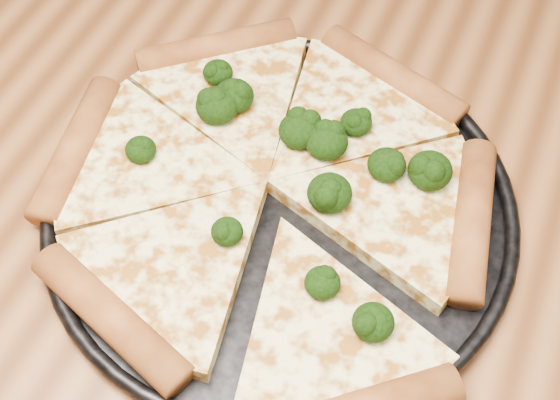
% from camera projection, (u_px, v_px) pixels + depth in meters
% --- Properties ---
extents(dining_table, '(1.20, 0.90, 0.75)m').
position_uv_depth(dining_table, '(288.00, 236.00, 0.69)').
color(dining_table, brown).
rests_on(dining_table, ground).
extents(pizza_pan, '(0.35, 0.35, 0.02)m').
position_uv_depth(pizza_pan, '(280.00, 207.00, 0.58)').
color(pizza_pan, black).
rests_on(pizza_pan, dining_table).
extents(pizza, '(0.36, 0.37, 0.03)m').
position_uv_depth(pizza, '(270.00, 189.00, 0.58)').
color(pizza, '#FFF09C').
rests_on(pizza, pizza_pan).
extents(broccoli_florets, '(0.24, 0.19, 0.03)m').
position_uv_depth(broccoli_florets, '(304.00, 156.00, 0.58)').
color(broccoli_florets, black).
rests_on(broccoli_florets, pizza).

